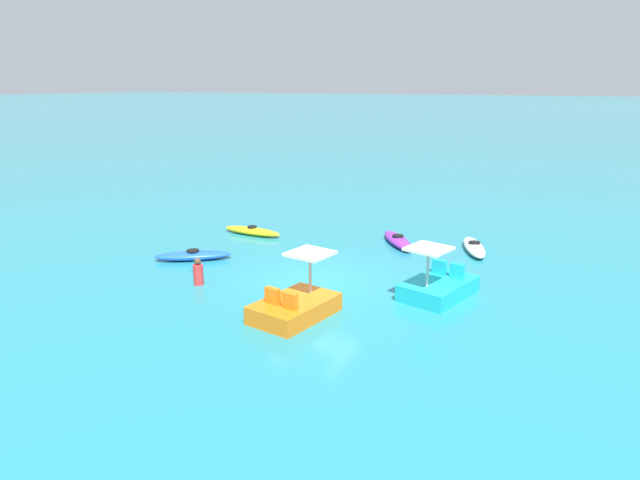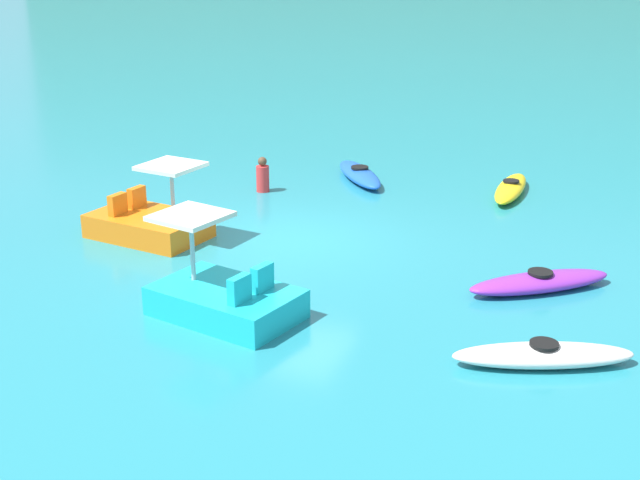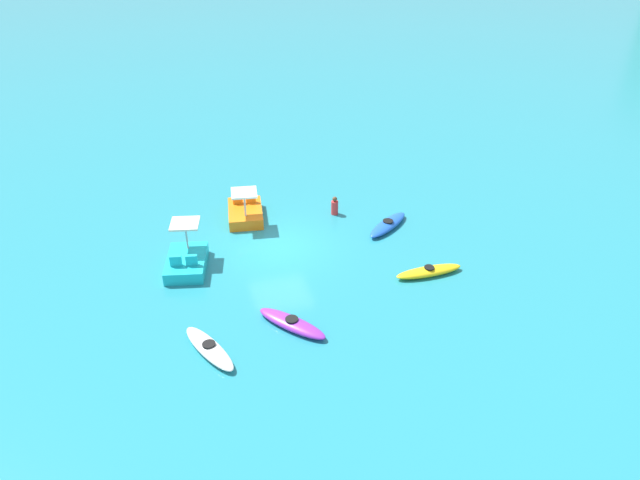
# 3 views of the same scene
# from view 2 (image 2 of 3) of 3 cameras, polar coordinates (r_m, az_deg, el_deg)

# --- Properties ---
(ground_plane) EXTENTS (600.00, 600.00, 0.00)m
(ground_plane) POSITION_cam_2_polar(r_m,az_deg,el_deg) (18.21, -2.00, -0.03)
(ground_plane) COLOR teal
(kayak_blue) EXTENTS (2.17, 2.61, 0.37)m
(kayak_blue) POSITION_cam_2_polar(r_m,az_deg,el_deg) (22.64, 2.62, 4.33)
(kayak_blue) COLOR blue
(kayak_blue) RESTS_ON ground_plane
(kayak_white) EXTENTS (2.78, 1.67, 0.37)m
(kayak_white) POSITION_cam_2_polar(r_m,az_deg,el_deg) (13.44, 14.43, -7.32)
(kayak_white) COLOR white
(kayak_white) RESTS_ON ground_plane
(kayak_purple) EXTENTS (2.62, 2.25, 0.37)m
(kayak_purple) POSITION_cam_2_polar(r_m,az_deg,el_deg) (16.12, 14.21, -2.69)
(kayak_purple) COLOR purple
(kayak_purple) RESTS_ON ground_plane
(kayak_yellow) EXTENTS (0.63, 2.73, 0.37)m
(kayak_yellow) POSITION_cam_2_polar(r_m,az_deg,el_deg) (21.86, 12.40, 3.33)
(kayak_yellow) COLOR yellow
(kayak_yellow) RESTS_ON ground_plane
(pedal_boat_orange) EXTENTS (2.62, 1.86, 1.68)m
(pedal_boat_orange) POSITION_cam_2_polar(r_m,az_deg,el_deg) (18.64, -11.15, 1.16)
(pedal_boat_orange) COLOR orange
(pedal_boat_orange) RESTS_ON ground_plane
(pedal_boat_cyan) EXTENTS (2.68, 2.01, 1.68)m
(pedal_boat_cyan) POSITION_cam_2_polar(r_m,az_deg,el_deg) (14.63, -6.26, -3.76)
(pedal_boat_cyan) COLOR #19B7C6
(pedal_boat_cyan) RESTS_ON ground_plane
(person_near_shore) EXTENTS (0.44, 0.44, 0.88)m
(person_near_shore) POSITION_cam_2_polar(r_m,az_deg,el_deg) (21.62, -3.78, 4.19)
(person_near_shore) COLOR red
(person_near_shore) RESTS_ON ground_plane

